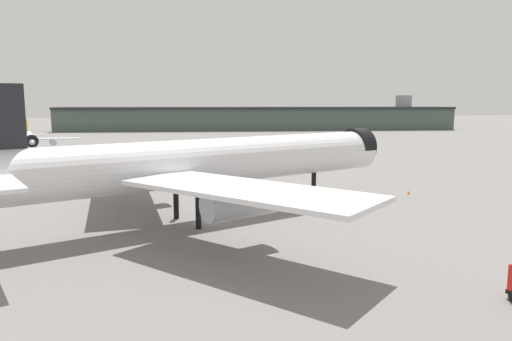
{
  "coord_description": "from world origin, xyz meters",
  "views": [
    {
      "loc": [
        -6.31,
        -64.02,
        16.36
      ],
      "look_at": [
        6.8,
        3.82,
        6.3
      ],
      "focal_mm": 33.31,
      "sensor_mm": 36.0,
      "label": 1
    }
  ],
  "objects_px": {
    "airliner_near_gate": "(203,163)",
    "baggage_cart_trailing": "(256,171)",
    "traffic_cone_wingtip": "(409,193)",
    "airliner_far_taxiway": "(29,139)"
  },
  "relations": [
    {
      "from": "airliner_near_gate",
      "to": "traffic_cone_wingtip",
      "type": "height_order",
      "value": "airliner_near_gate"
    },
    {
      "from": "airliner_far_taxiway",
      "to": "traffic_cone_wingtip",
      "type": "height_order",
      "value": "airliner_far_taxiway"
    },
    {
      "from": "baggage_cart_trailing",
      "to": "traffic_cone_wingtip",
      "type": "bearing_deg",
      "value": 153.28
    },
    {
      "from": "airliner_far_taxiway",
      "to": "baggage_cart_trailing",
      "type": "xyz_separation_m",
      "value": [
        62.37,
        -59.67,
        -3.6
      ]
    },
    {
      "from": "airliner_near_gate",
      "to": "airliner_far_taxiway",
      "type": "distance_m",
      "value": 109.14
    },
    {
      "from": "airliner_near_gate",
      "to": "baggage_cart_trailing",
      "type": "xyz_separation_m",
      "value": [
        14.9,
        38.55,
        -7.07
      ]
    },
    {
      "from": "airliner_far_taxiway",
      "to": "traffic_cone_wingtip",
      "type": "relative_size",
      "value": 53.27
    },
    {
      "from": "baggage_cart_trailing",
      "to": "airliner_near_gate",
      "type": "bearing_deg",
      "value": 91.87
    },
    {
      "from": "baggage_cart_trailing",
      "to": "traffic_cone_wingtip",
      "type": "relative_size",
      "value": 4.35
    },
    {
      "from": "traffic_cone_wingtip",
      "to": "airliner_near_gate",
      "type": "bearing_deg",
      "value": -162.18
    }
  ]
}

